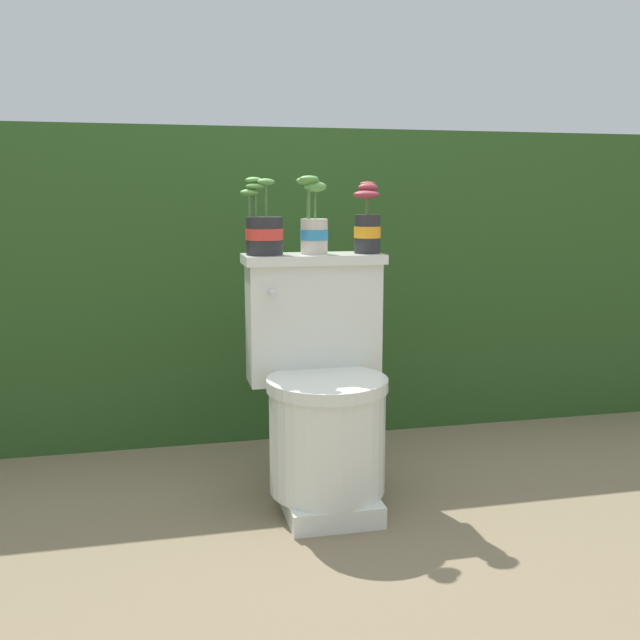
{
  "coord_description": "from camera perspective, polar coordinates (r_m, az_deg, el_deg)",
  "views": [
    {
      "loc": [
        -0.43,
        -1.96,
        0.95
      ],
      "look_at": [
        0.04,
        0.14,
        0.57
      ],
      "focal_mm": 40.0,
      "sensor_mm": 36.0,
      "label": 1
    }
  ],
  "objects": [
    {
      "name": "potted_plant_left",
      "position": [
        2.23,
        -4.53,
        7.15
      ],
      "size": [
        0.13,
        0.12,
        0.24
      ],
      "color": "#262628",
      "rests_on": "toilet"
    },
    {
      "name": "potted_plant_midleft",
      "position": [
        2.25,
        -0.52,
        7.6
      ],
      "size": [
        0.1,
        0.09,
        0.24
      ],
      "color": "beige",
      "rests_on": "toilet"
    },
    {
      "name": "ground_plane",
      "position": [
        2.22,
        -0.26,
        -15.4
      ],
      "size": [
        12.0,
        12.0,
        0.0
      ],
      "primitive_type": "plane",
      "color": "#75664C"
    },
    {
      "name": "hedge_backdrop",
      "position": [
        3.16,
        -4.77,
        3.52
      ],
      "size": [
        3.76,
        0.87,
        1.2
      ],
      "color": "#284C1E",
      "rests_on": "ground"
    },
    {
      "name": "toilet",
      "position": [
        2.21,
        0.17,
        -6.14
      ],
      "size": [
        0.44,
        0.47,
        0.77
      ],
      "color": "silver",
      "rests_on": "ground"
    },
    {
      "name": "potted_plant_middle",
      "position": [
        2.29,
        3.81,
        7.55
      ],
      "size": [
        0.09,
        0.09,
        0.23
      ],
      "color": "#262628",
      "rests_on": "toilet"
    }
  ]
}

